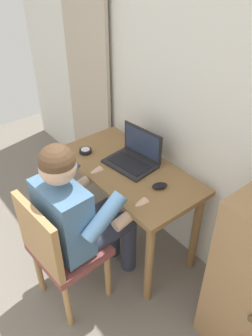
% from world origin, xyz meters
% --- Properties ---
extents(wall_back, '(4.80, 0.05, 2.50)m').
position_xyz_m(wall_back, '(0.00, 2.20, 1.25)').
color(wall_back, silver).
rests_on(wall_back, ground_plane).
extents(curtain_panel, '(0.60, 0.03, 2.28)m').
position_xyz_m(curtain_panel, '(-1.20, 2.13, 1.14)').
color(curtain_panel, '#BCAD99').
rests_on(curtain_panel, ground_plane).
extents(desk, '(1.07, 0.54, 0.73)m').
position_xyz_m(desk, '(-0.31, 1.86, 0.60)').
color(desk, olive).
rests_on(desk, ground_plane).
extents(chair, '(0.44, 0.43, 0.88)m').
position_xyz_m(chair, '(-0.18, 1.21, 0.50)').
color(chair, brown).
rests_on(chair, ground_plane).
extents(person_seated, '(0.55, 0.60, 1.20)m').
position_xyz_m(person_seated, '(-0.19, 1.39, 0.68)').
color(person_seated, '#33384C').
rests_on(person_seated, ground_plane).
extents(laptop, '(0.37, 0.29, 0.24)m').
position_xyz_m(laptop, '(-0.34, 1.93, 0.78)').
color(laptop, '#232326').
rests_on(laptop, desk).
extents(computer_mouse, '(0.10, 0.12, 0.03)m').
position_xyz_m(computer_mouse, '(-0.02, 1.88, 0.75)').
color(computer_mouse, black).
rests_on(computer_mouse, desk).
extents(desk_clock, '(0.09, 0.09, 0.03)m').
position_xyz_m(desk_clock, '(-0.66, 1.73, 0.75)').
color(desk_clock, black).
rests_on(desk_clock, desk).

